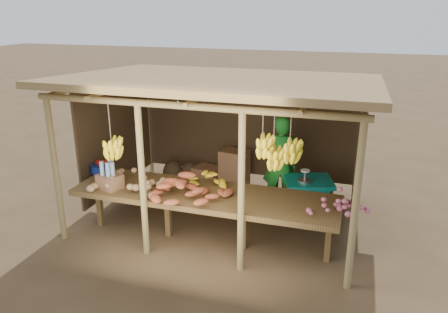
% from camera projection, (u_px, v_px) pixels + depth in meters
% --- Properties ---
extents(ground, '(60.00, 60.00, 0.00)m').
position_uv_depth(ground, '(224.00, 214.00, 7.47)').
color(ground, brown).
rests_on(ground, ground).
extents(stall_structure, '(4.70, 3.50, 2.43)m').
position_uv_depth(stall_structure, '(222.00, 107.00, 6.72)').
color(stall_structure, olive).
rests_on(stall_structure, ground).
extents(counter, '(3.90, 1.05, 0.80)m').
position_uv_depth(counter, '(205.00, 197.00, 6.37)').
color(counter, brown).
rests_on(counter, ground).
extents(potato_heap, '(1.17, 0.82, 0.37)m').
position_uv_depth(potato_heap, '(133.00, 177.00, 6.46)').
color(potato_heap, tan).
rests_on(potato_heap, counter).
extents(sweet_potato_heap, '(1.16, 0.77, 0.36)m').
position_uv_depth(sweet_potato_heap, '(185.00, 187.00, 6.08)').
color(sweet_potato_heap, '#A6492A').
rests_on(sweet_potato_heap, counter).
extents(onion_heap, '(0.79, 0.53, 0.35)m').
position_uv_depth(onion_heap, '(339.00, 202.00, 5.64)').
color(onion_heap, '#CB637D').
rests_on(onion_heap, counter).
extents(banana_pile, '(0.68, 0.51, 0.35)m').
position_uv_depth(banana_pile, '(203.00, 176.00, 6.52)').
color(banana_pile, yellow).
rests_on(banana_pile, counter).
extents(tomato_basin, '(0.37, 0.37, 0.19)m').
position_uv_depth(tomato_basin, '(102.00, 167.00, 7.15)').
color(tomato_basin, navy).
rests_on(tomato_basin, counter).
extents(bottle_box, '(0.41, 0.36, 0.43)m').
position_uv_depth(bottle_box, '(110.00, 178.00, 6.47)').
color(bottle_box, '#916141').
rests_on(bottle_box, counter).
extents(vendor, '(0.67, 0.50, 1.67)m').
position_uv_depth(vendor, '(280.00, 163.00, 7.44)').
color(vendor, '#1A7824').
rests_on(vendor, ground).
extents(tarp_crate, '(0.92, 0.85, 0.91)m').
position_uv_depth(tarp_crate, '(307.00, 198.00, 7.22)').
color(tarp_crate, brown).
rests_on(tarp_crate, ground).
extents(carton_stack, '(1.11, 0.49, 0.79)m').
position_uv_depth(carton_stack, '(225.00, 172.00, 8.39)').
color(carton_stack, '#916141').
rests_on(carton_stack, ground).
extents(burlap_sacks, '(0.79, 0.41, 0.56)m').
position_uv_depth(burlap_sacks, '(182.00, 172.00, 8.70)').
color(burlap_sacks, '#4A3722').
rests_on(burlap_sacks, ground).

